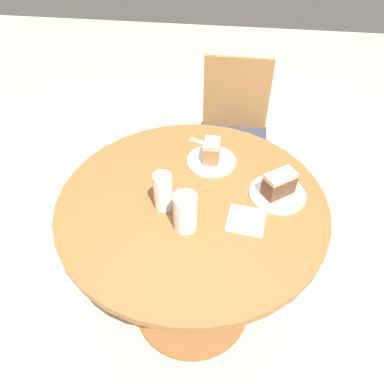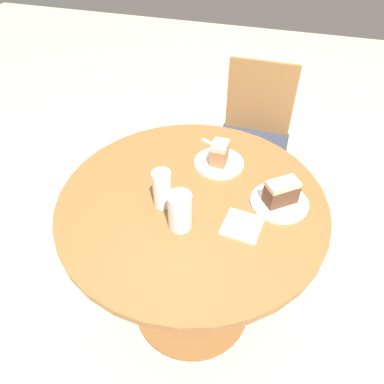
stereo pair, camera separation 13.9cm
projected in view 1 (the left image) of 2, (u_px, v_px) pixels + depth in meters
ground_plane at (192, 305)px, 1.96m from camera, size 8.00×8.00×0.00m
table at (192, 235)px, 1.56m from camera, size 1.03×1.03×0.78m
chair at (232, 134)px, 2.27m from camera, size 0.42×0.44×0.89m
plate_near at (211, 161)px, 1.58m from camera, size 0.21×0.21×0.01m
plate_far at (277, 194)px, 1.44m from camera, size 0.22×0.22×0.01m
cake_slice_near at (212, 151)px, 1.55m from camera, size 0.07×0.09×0.10m
cake_slice_far at (279, 184)px, 1.40m from camera, size 0.13×0.12×0.10m
glass_lemonade at (163, 194)px, 1.35m from camera, size 0.07×0.07×0.15m
glass_water at (185, 213)px, 1.28m from camera, size 0.08×0.08×0.15m
napkin_stack at (246, 220)px, 1.34m from camera, size 0.15×0.15×0.01m
fork at (205, 144)px, 1.67m from camera, size 0.15×0.07×0.00m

